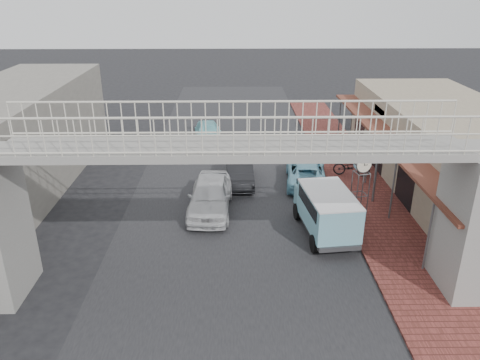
{
  "coord_description": "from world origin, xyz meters",
  "views": [
    {
      "loc": [
        -0.01,
        -17.37,
        9.74
      ],
      "look_at": [
        0.28,
        1.42,
        1.8
      ],
      "focal_mm": 35.0,
      "sensor_mm": 36.0,
      "label": 1
    }
  ],
  "objects_px": {
    "dark_sedan": "(240,172)",
    "angkot_far": "(208,133)",
    "arrow_sign": "(393,147)",
    "white_hatchback": "(210,195)",
    "street_clock": "(362,167)",
    "motorcycle_far": "(341,147)",
    "angkot_curb": "(306,172)",
    "motorcycle_near": "(352,167)",
    "angkot_van": "(326,207)"
  },
  "relations": [
    {
      "from": "white_hatchback",
      "to": "arrow_sign",
      "type": "relative_size",
      "value": 1.44
    },
    {
      "from": "dark_sedan",
      "to": "motorcycle_far",
      "type": "height_order",
      "value": "dark_sedan"
    },
    {
      "from": "angkot_far",
      "to": "street_clock",
      "type": "bearing_deg",
      "value": -64.36
    },
    {
      "from": "motorcycle_far",
      "to": "street_clock",
      "type": "height_order",
      "value": "street_clock"
    },
    {
      "from": "angkot_van",
      "to": "arrow_sign",
      "type": "height_order",
      "value": "arrow_sign"
    },
    {
      "from": "angkot_far",
      "to": "angkot_van",
      "type": "xyz_separation_m",
      "value": [
        5.47,
        -12.54,
        0.66
      ]
    },
    {
      "from": "angkot_far",
      "to": "street_clock",
      "type": "xyz_separation_m",
      "value": [
        7.09,
        -11.46,
        1.99
      ]
    },
    {
      "from": "angkot_van",
      "to": "angkot_curb",
      "type": "bearing_deg",
      "value": 83.56
    },
    {
      "from": "street_clock",
      "to": "angkot_curb",
      "type": "bearing_deg",
      "value": 97.25
    },
    {
      "from": "angkot_far",
      "to": "arrow_sign",
      "type": "relative_size",
      "value": 1.27
    },
    {
      "from": "dark_sedan",
      "to": "arrow_sign",
      "type": "distance_m",
      "value": 7.71
    },
    {
      "from": "white_hatchback",
      "to": "street_clock",
      "type": "bearing_deg",
      "value": -7.38
    },
    {
      "from": "dark_sedan",
      "to": "angkot_curb",
      "type": "distance_m",
      "value": 3.48
    },
    {
      "from": "arrow_sign",
      "to": "street_clock",
      "type": "bearing_deg",
      "value": -155.2
    },
    {
      "from": "white_hatchback",
      "to": "dark_sedan",
      "type": "distance_m",
      "value": 3.58
    },
    {
      "from": "dark_sedan",
      "to": "angkot_far",
      "type": "xyz_separation_m",
      "value": [
        -1.99,
        7.02,
        -0.04
      ]
    },
    {
      "from": "dark_sedan",
      "to": "arrow_sign",
      "type": "height_order",
      "value": "arrow_sign"
    },
    {
      "from": "motorcycle_near",
      "to": "street_clock",
      "type": "bearing_deg",
      "value": -176.01
    },
    {
      "from": "angkot_far",
      "to": "arrow_sign",
      "type": "distance_m",
      "value": 13.15
    },
    {
      "from": "arrow_sign",
      "to": "angkot_far",
      "type": "bearing_deg",
      "value": 111.28
    },
    {
      "from": "angkot_curb",
      "to": "motorcycle_near",
      "type": "distance_m",
      "value": 2.67
    },
    {
      "from": "white_hatchback",
      "to": "motorcycle_near",
      "type": "bearing_deg",
      "value": 30.73
    },
    {
      "from": "dark_sedan",
      "to": "motorcycle_far",
      "type": "bearing_deg",
      "value": 31.84
    },
    {
      "from": "motorcycle_near",
      "to": "motorcycle_far",
      "type": "bearing_deg",
      "value": 11.73
    },
    {
      "from": "angkot_curb",
      "to": "street_clock",
      "type": "xyz_separation_m",
      "value": [
        1.62,
        -4.37,
        1.98
      ]
    },
    {
      "from": "dark_sedan",
      "to": "angkot_far",
      "type": "height_order",
      "value": "dark_sedan"
    },
    {
      "from": "white_hatchback",
      "to": "street_clock",
      "type": "distance_m",
      "value": 6.84
    },
    {
      "from": "angkot_curb",
      "to": "motorcycle_near",
      "type": "bearing_deg",
      "value": -158.04
    },
    {
      "from": "white_hatchback",
      "to": "arrow_sign",
      "type": "height_order",
      "value": "arrow_sign"
    },
    {
      "from": "motorcycle_near",
      "to": "angkot_van",
      "type": "bearing_deg",
      "value": 171.93
    },
    {
      "from": "motorcycle_near",
      "to": "arrow_sign",
      "type": "bearing_deg",
      "value": -146.43
    },
    {
      "from": "angkot_far",
      "to": "white_hatchback",
      "type": "bearing_deg",
      "value": -92.83
    },
    {
      "from": "motorcycle_near",
      "to": "angkot_curb",
      "type": "bearing_deg",
      "value": 120.66
    },
    {
      "from": "angkot_van",
      "to": "arrow_sign",
      "type": "distance_m",
      "value": 5.05
    },
    {
      "from": "angkot_van",
      "to": "motorcycle_near",
      "type": "xyz_separation_m",
      "value": [
        2.56,
        6.19,
        -0.65
      ]
    },
    {
      "from": "motorcycle_far",
      "to": "street_clock",
      "type": "xyz_separation_m",
      "value": [
        -1.1,
        -8.6,
        2.02
      ]
    },
    {
      "from": "white_hatchback",
      "to": "angkot_far",
      "type": "distance_m",
      "value": 10.33
    },
    {
      "from": "street_clock",
      "to": "arrow_sign",
      "type": "bearing_deg",
      "value": 34.65
    },
    {
      "from": "motorcycle_far",
      "to": "arrow_sign",
      "type": "xyz_separation_m",
      "value": [
        0.87,
        -6.43,
        2.15
      ]
    },
    {
      "from": "angkot_van",
      "to": "motorcycle_near",
      "type": "height_order",
      "value": "angkot_van"
    },
    {
      "from": "white_hatchback",
      "to": "arrow_sign",
      "type": "bearing_deg",
      "value": 9.5
    },
    {
      "from": "angkot_far",
      "to": "arrow_sign",
      "type": "height_order",
      "value": "arrow_sign"
    },
    {
      "from": "white_hatchback",
      "to": "street_clock",
      "type": "height_order",
      "value": "street_clock"
    },
    {
      "from": "arrow_sign",
      "to": "dark_sedan",
      "type": "bearing_deg",
      "value": 139.17
    },
    {
      "from": "angkot_curb",
      "to": "motorcycle_far",
      "type": "distance_m",
      "value": 5.03
    },
    {
      "from": "motorcycle_near",
      "to": "street_clock",
      "type": "relative_size",
      "value": 0.65
    },
    {
      "from": "angkot_van",
      "to": "white_hatchback",
      "type": "bearing_deg",
      "value": 149.05
    },
    {
      "from": "angkot_curb",
      "to": "street_clock",
      "type": "distance_m",
      "value": 5.07
    },
    {
      "from": "street_clock",
      "to": "arrow_sign",
      "type": "relative_size",
      "value": 0.93
    },
    {
      "from": "angkot_far",
      "to": "motorcycle_near",
      "type": "relative_size",
      "value": 2.12
    }
  ]
}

